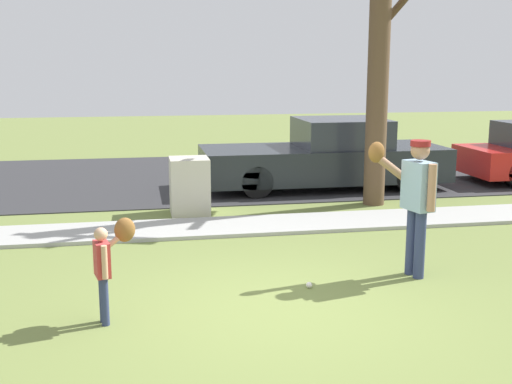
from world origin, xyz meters
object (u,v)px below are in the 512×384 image
(person_child, at_px, (109,258))
(utility_cabinet, at_px, (190,186))
(person_adult, at_px, (415,193))
(street_tree_near, at_px, (380,38))
(baseball, at_px, (309,285))
(parked_pickup_dark, at_px, (326,157))

(person_child, bearing_deg, utility_cabinet, 63.26)
(person_adult, relative_size, street_tree_near, 0.29)
(baseball, distance_m, utility_cabinet, 4.36)
(utility_cabinet, height_order, street_tree_near, street_tree_near)
(person_adult, bearing_deg, utility_cabinet, -70.90)
(person_adult, height_order, person_child, person_adult)
(person_adult, bearing_deg, baseball, -4.27)
(utility_cabinet, distance_m, parked_pickup_dark, 3.65)
(utility_cabinet, height_order, parked_pickup_dark, parked_pickup_dark)
(parked_pickup_dark, bearing_deg, utility_cabinet, 31.42)
(person_child, distance_m, baseball, 2.46)
(person_adult, xyz_separation_m, parked_pickup_dark, (0.66, 5.90, -0.40))
(person_child, relative_size, street_tree_near, 0.18)
(person_child, xyz_separation_m, baseball, (2.29, 0.59, -0.65))
(person_adult, distance_m, street_tree_near, 4.72)
(person_adult, distance_m, parked_pickup_dark, 5.95)
(street_tree_near, height_order, parked_pickup_dark, street_tree_near)
(person_adult, xyz_separation_m, person_child, (-3.68, -0.79, -0.39))
(person_child, bearing_deg, person_adult, -0.33)
(utility_cabinet, bearing_deg, person_child, -104.29)
(baseball, xyz_separation_m, street_tree_near, (2.46, 4.32, 3.07))
(person_child, xyz_separation_m, parked_pickup_dark, (4.33, 6.69, -0.02))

